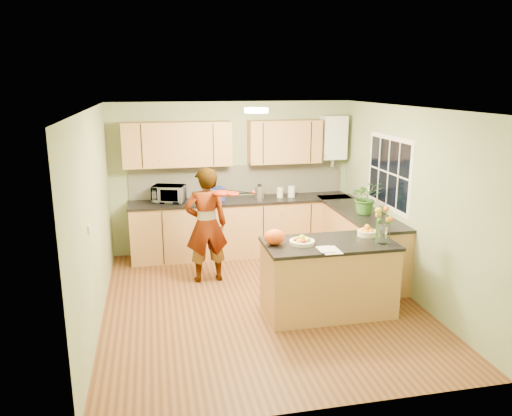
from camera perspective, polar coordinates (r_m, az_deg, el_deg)
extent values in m
plane|color=#5A3319|center=(6.64, 0.58, -10.75)|extent=(4.50, 4.50, 0.00)
cube|color=silver|center=(6.03, 0.64, 11.33)|extent=(4.00, 4.50, 0.02)
cube|color=gray|center=(8.38, -2.71, 3.51)|extent=(4.00, 0.02, 2.50)
cube|color=gray|center=(4.16, 7.37, -7.84)|extent=(4.00, 0.02, 2.50)
cube|color=gray|center=(6.12, -18.00, -1.20)|extent=(0.02, 4.50, 2.50)
cube|color=gray|center=(6.92, 17.00, 0.61)|extent=(0.02, 4.50, 2.50)
cube|color=#A97643|center=(8.29, -1.64, -2.28)|extent=(3.60, 0.60, 0.90)
cube|color=black|center=(8.16, -1.65, 0.86)|extent=(3.64, 0.62, 0.04)
cube|color=#A97643|center=(7.74, 11.63, -3.81)|extent=(0.60, 2.20, 0.90)
cube|color=black|center=(7.60, 11.73, -0.44)|extent=(0.62, 2.24, 0.04)
cube|color=beige|center=(8.39, -2.02, 3.18)|extent=(3.60, 0.02, 0.52)
cube|color=#A97643|center=(8.03, -8.97, 7.21)|extent=(1.70, 0.34, 0.70)
cube|color=#A97643|center=(8.30, 3.28, 7.59)|extent=(1.20, 0.34, 0.70)
cube|color=white|center=(8.56, 8.82, 7.99)|extent=(0.40, 0.30, 0.72)
cylinder|color=silver|center=(8.62, 8.72, 5.34)|extent=(0.06, 0.06, 0.20)
cube|color=white|center=(7.38, 14.92, 3.95)|extent=(0.01, 1.30, 1.05)
cube|color=black|center=(7.38, 14.89, 3.95)|extent=(0.01, 1.18, 0.92)
cube|color=white|center=(5.53, -18.49, -2.31)|extent=(0.02, 0.09, 0.09)
cylinder|color=#FFEABF|center=(6.33, 0.04, 11.10)|extent=(0.30, 0.30, 0.06)
cylinder|color=white|center=(6.32, 0.04, 11.37)|extent=(0.10, 0.10, 0.02)
cube|color=#A97643|center=(6.29, 8.24, -8.01)|extent=(1.56, 0.78, 0.88)
cube|color=black|center=(6.14, 8.39, -4.05)|extent=(1.60, 0.82, 0.04)
cylinder|color=#F6EEC5|center=(6.02, 5.27, -3.91)|extent=(0.30, 0.30, 0.05)
cylinder|color=#F6EEC5|center=(6.46, 12.55, -2.82)|extent=(0.24, 0.24, 0.07)
cylinder|color=silver|center=(6.17, 14.26, -2.97)|extent=(0.11, 0.11, 0.22)
ellipsoid|color=#F55414|center=(5.96, 2.12, -3.32)|extent=(0.29, 0.26, 0.19)
cube|color=white|center=(5.83, 8.49, -4.78)|extent=(0.21, 0.29, 0.01)
imported|color=#E7B38D|center=(7.11, -5.70, -1.95)|extent=(0.63, 0.44, 1.67)
imported|color=white|center=(8.06, -9.93, 1.61)|extent=(0.57, 0.47, 0.27)
cube|color=navy|center=(8.08, -4.73, 1.62)|extent=(0.31, 0.26, 0.22)
cylinder|color=silver|center=(8.18, 0.41, 1.80)|extent=(0.15, 0.15, 0.21)
sphere|color=black|center=(8.15, 0.41, 2.79)|extent=(0.08, 0.08, 0.08)
cylinder|color=#F6EEC5|center=(8.29, 2.76, 1.78)|extent=(0.11, 0.11, 0.16)
cylinder|color=white|center=(8.34, 4.07, 1.90)|extent=(0.15, 0.15, 0.18)
imported|color=#336923|center=(7.38, 12.46, 1.20)|extent=(0.48, 0.43, 0.49)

